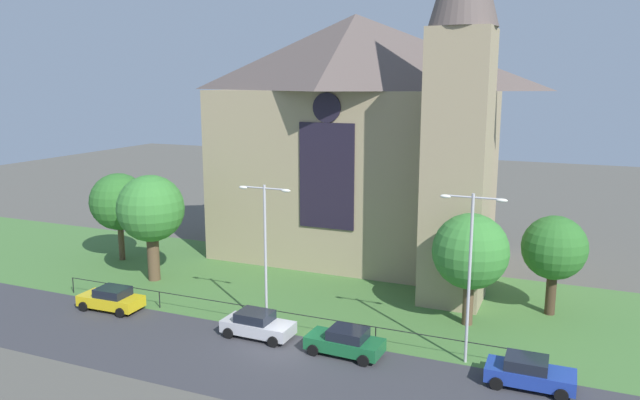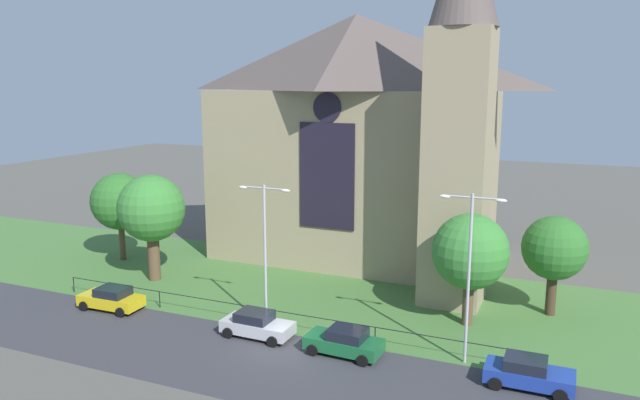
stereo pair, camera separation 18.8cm
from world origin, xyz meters
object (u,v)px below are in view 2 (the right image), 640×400
object	(u,v)px
streetlamp_far	(470,259)
tree_right_far	(554,249)
streetlamp_near	(265,239)
church_building	(361,136)
tree_right_near	(470,252)
parked_car_silver	(257,324)
parked_car_blue	(528,373)
parked_car_yellow	(112,298)
parked_car_green	(345,342)
tree_left_near	(151,209)
tree_left_far	(120,202)

from	to	relation	value
streetlamp_far	tree_right_far	bearing A→B (deg)	67.15
tree_right_far	streetlamp_near	bearing A→B (deg)	-150.20
church_building	streetlamp_near	xyz separation A→B (m)	(-0.21, -16.32, -4.73)
tree_right_near	parked_car_silver	xyz separation A→B (m)	(-10.99, -6.68, -3.88)
tree_right_far	streetlamp_far	xyz separation A→B (m)	(-3.80, -9.01, 1.37)
church_building	streetlamp_near	world-z (taller)	church_building
parked_car_silver	streetlamp_far	bearing A→B (deg)	7.87
tree_right_near	streetlamp_far	distance (m)	5.42
parked_car_blue	church_building	bearing A→B (deg)	129.88
streetlamp_near	tree_right_far	bearing A→B (deg)	29.80
streetlamp_near	parked_car_yellow	distance (m)	11.81
streetlamp_near	parked_car_green	xyz separation A→B (m)	(5.72, -1.65, -4.80)
parked_car_yellow	parked_car_silver	distance (m)	10.85
church_building	tree_left_near	world-z (taller)	church_building
streetlamp_near	parked_car_silver	xyz separation A→B (m)	(0.15, -1.44, -4.80)
parked_car_yellow	parked_car_blue	size ratio (longest dim) A/B	1.01
parked_car_green	tree_left_near	bearing A→B (deg)	-17.09
parked_car_yellow	parked_car_green	world-z (taller)	same
tree_right_near	tree_left_far	bearing A→B (deg)	174.74
tree_right_near	streetlamp_far	size ratio (longest dim) A/B	0.76
streetlamp_near	streetlamp_far	xyz separation A→B (m)	(11.93, 0.00, 0.19)
tree_right_far	parked_car_blue	bearing A→B (deg)	-92.63
streetlamp_far	tree_left_near	bearing A→B (deg)	168.95
church_building	streetlamp_far	xyz separation A→B (m)	(11.72, -16.32, -4.54)
tree_right_far	tree_left_near	size ratio (longest dim) A/B	0.81
parked_car_green	parked_car_blue	bearing A→B (deg)	-176.59
tree_right_near	parked_car_yellow	bearing A→B (deg)	-163.09
streetlamp_near	tree_left_far	bearing A→B (deg)	156.10
tree_right_near	tree_right_far	bearing A→B (deg)	39.34
church_building	streetlamp_near	distance (m)	16.99
tree_right_near	streetlamp_far	bearing A→B (deg)	-81.35
tree_right_near	parked_car_green	world-z (taller)	tree_right_near
parked_car_silver	parked_car_blue	xyz separation A→B (m)	(15.10, -0.06, 0.00)
tree_left_far	tree_right_near	size ratio (longest dim) A/B	1.05
streetlamp_near	streetlamp_far	bearing A→B (deg)	0.00
church_building	parked_car_silver	world-z (taller)	church_building
parked_car_green	tree_right_far	bearing A→B (deg)	-130.68
tree_right_near	parked_car_green	bearing A→B (deg)	-128.16
church_building	parked_car_silver	size ratio (longest dim) A/B	6.15
church_building	parked_car_yellow	xyz separation A→B (m)	(-10.92, -17.71, -9.53)
tree_right_far	streetlamp_far	world-z (taller)	streetlamp_far
church_building	streetlamp_near	size ratio (longest dim) A/B	2.96
tree_right_far	parked_car_yellow	distance (m)	28.64
tree_right_near	parked_car_silver	distance (m)	13.43
parked_car_silver	streetlamp_near	bearing A→B (deg)	96.87
tree_left_far	parked_car_green	bearing A→B (deg)	-22.06
streetlamp_near	parked_car_green	bearing A→B (deg)	-16.04
tree_left_near	parked_car_yellow	xyz separation A→B (m)	(1.32, -6.08, -4.67)
tree_right_near	parked_car_green	xyz separation A→B (m)	(-5.41, -6.89, -3.88)
church_building	parked_car_yellow	size ratio (longest dim) A/B	6.12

